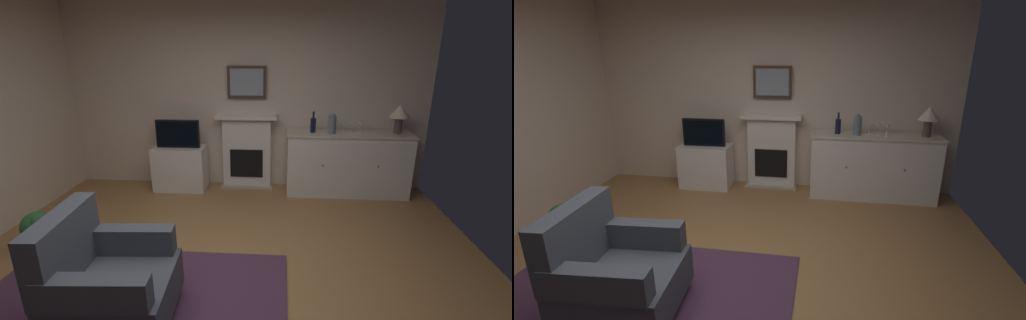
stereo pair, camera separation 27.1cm
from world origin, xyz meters
The scene contains 16 objects.
ground_plane centered at (0.00, 0.00, -0.05)m, with size 5.28×5.26×0.10m, color #9E7042.
wall_rear centered at (0.00, 2.60, 1.34)m, with size 5.28×0.06×2.67m, color beige.
area_rug centered at (-0.66, -0.39, 0.01)m, with size 2.56×1.99×0.02m, color #4C2D47.
fireplace_unit centered at (0.05, 2.47, 0.55)m, with size 0.87×0.30×1.10m.
framed_picture centered at (0.05, 2.52, 1.56)m, with size 0.55×0.04×0.45m.
sideboard_cabinet centered at (1.49, 2.30, 0.45)m, with size 1.72×0.49×0.90m.
table_lamp centered at (2.13, 2.30, 1.18)m, with size 0.26×0.26×0.40m.
wine_bottle centered at (0.98, 2.28, 1.01)m, with size 0.08×0.08×0.29m.
wine_glass_left centered at (1.40, 2.32, 1.02)m, with size 0.07×0.07×0.16m.
wine_glass_center centered at (1.51, 2.27, 1.02)m, with size 0.07×0.07×0.16m.
wine_glass_right centered at (1.62, 2.27, 1.02)m, with size 0.07×0.07×0.16m.
vase_decorative centered at (1.24, 2.25, 1.04)m, with size 0.11×0.11×0.28m.
tv_cabinet centered at (-0.93, 2.31, 0.32)m, with size 0.75×0.42×0.64m.
tv_set centered at (-0.93, 2.29, 0.84)m, with size 0.62×0.07×0.40m.
potted_plant_fern centered at (-1.92, 0.55, 0.26)m, with size 0.30×0.30×0.43m.
armchair centered at (-0.70, -0.38, 0.38)m, with size 0.86×0.83×0.92m.
Camera 2 is at (0.80, -2.36, 1.98)m, focal length 24.03 mm.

